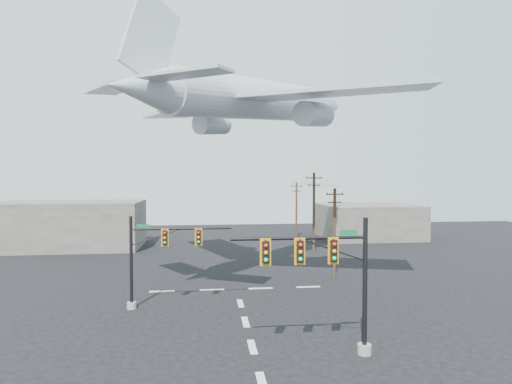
{
  "coord_description": "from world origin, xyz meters",
  "views": [
    {
      "loc": [
        -2.46,
        -22.65,
        9.19
      ],
      "look_at": [
        0.79,
        5.0,
        8.21
      ],
      "focal_mm": 30.0,
      "sensor_mm": 36.0,
      "label": 1
    }
  ],
  "objects": [
    {
      "name": "utility_pole_a",
      "position": [
        9.16,
        14.98,
        4.27
      ],
      "size": [
        1.64,
        0.27,
        8.17
      ],
      "rotation": [
        0.0,
        0.0,
        0.09
      ],
      "color": "#442A1D",
      "rests_on": "ground"
    },
    {
      "name": "utility_pole_b",
      "position": [
        10.82,
        28.94,
        5.09
      ],
      "size": [
        1.96,
        0.5,
        9.73
      ],
      "rotation": [
        0.0,
        0.0,
        -0.19
      ],
      "color": "#442A1D",
      "rests_on": "ground"
    },
    {
      "name": "building_right",
      "position": [
        22.0,
        40.0,
        2.5
      ],
      "size": [
        14.0,
        12.0,
        5.0
      ],
      "primitive_type": "cube",
      "color": "slate",
      "rests_on": "ground"
    },
    {
      "name": "building_left",
      "position": [
        -20.0,
        35.0,
        3.0
      ],
      "size": [
        18.0,
        10.0,
        6.0
      ],
      "primitive_type": "cube",
      "color": "slate",
      "rests_on": "ground"
    },
    {
      "name": "power_lines",
      "position": [
        10.4,
        27.47,
        8.34
      ],
      "size": [
        3.35,
        25.02,
        0.13
      ],
      "color": "black"
    },
    {
      "name": "ground",
      "position": [
        0.0,
        0.0,
        0.0
      ],
      "size": [
        120.0,
        120.0,
        0.0
      ],
      "primitive_type": "plane",
      "color": "black",
      "rests_on": "ground"
    },
    {
      "name": "signal_mast_far",
      "position": [
        -6.08,
        7.62,
        3.53
      ],
      "size": [
        7.31,
        0.71,
        6.48
      ],
      "color": "gray",
      "rests_on": "ground"
    },
    {
      "name": "signal_mast_near",
      "position": [
        3.92,
        -1.66,
        4.04
      ],
      "size": [
        7.3,
        0.78,
        7.11
      ],
      "color": "gray",
      "rests_on": "ground"
    },
    {
      "name": "airliner",
      "position": [
        2.55,
        16.16,
        16.13
      ],
      "size": [
        26.77,
        27.9,
        8.57
      ],
      "rotation": [
        0.0,
        -0.09,
        0.83
      ],
      "color": "#ACB1B8"
    },
    {
      "name": "utility_pole_c",
      "position": [
        11.0,
        40.0,
        4.39
      ],
      "size": [
        1.67,
        0.63,
        8.4
      ],
      "rotation": [
        0.0,
        0.0,
        -0.31
      ],
      "color": "#442A1D",
      "rests_on": "ground"
    },
    {
      "name": "lane_markings",
      "position": [
        0.0,
        5.33,
        0.01
      ],
      "size": [
        14.0,
        21.2,
        0.01
      ],
      "color": "beige",
      "rests_on": "ground"
    }
  ]
}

